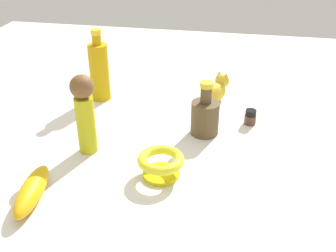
{
  "coord_description": "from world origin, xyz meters",
  "views": [
    {
      "loc": [
        0.89,
        0.17,
        0.57
      ],
      "look_at": [
        0.0,
        0.0,
        0.05
      ],
      "focal_mm": 43.46,
      "sensor_mm": 36.0,
      "label": 1
    }
  ],
  "objects_px": {
    "cat_figurine": "(216,90)",
    "person_figure_adult": "(85,111)",
    "nail_polish_jar": "(250,117)",
    "bottle_short": "(205,116)",
    "bottle_tall": "(99,70)",
    "bowl": "(161,163)",
    "banana": "(32,191)"
  },
  "relations": [
    {
      "from": "nail_polish_jar",
      "to": "bottle_short",
      "type": "xyz_separation_m",
      "value": [
        0.08,
        -0.12,
        0.03
      ]
    },
    {
      "from": "banana",
      "to": "nail_polish_jar",
      "type": "relative_size",
      "value": 4.01
    },
    {
      "from": "bottle_short",
      "to": "bottle_tall",
      "type": "bearing_deg",
      "value": -114.31
    },
    {
      "from": "banana",
      "to": "person_figure_adult",
      "type": "bearing_deg",
      "value": 159.37
    },
    {
      "from": "banana",
      "to": "bottle_tall",
      "type": "distance_m",
      "value": 0.51
    },
    {
      "from": "bottle_tall",
      "to": "bottle_short",
      "type": "relative_size",
      "value": 1.49
    },
    {
      "from": "banana",
      "to": "bottle_short",
      "type": "distance_m",
      "value": 0.48
    },
    {
      "from": "banana",
      "to": "bottle_tall",
      "type": "relative_size",
      "value": 0.77
    },
    {
      "from": "bottle_tall",
      "to": "bottle_short",
      "type": "height_order",
      "value": "bottle_tall"
    },
    {
      "from": "bowl",
      "to": "banana",
      "type": "distance_m",
      "value": 0.28
    },
    {
      "from": "bowl",
      "to": "bottle_tall",
      "type": "height_order",
      "value": "bottle_tall"
    },
    {
      "from": "bottle_tall",
      "to": "bottle_short",
      "type": "distance_m",
      "value": 0.38
    },
    {
      "from": "banana",
      "to": "bowl",
      "type": "bearing_deg",
      "value": 110.71
    },
    {
      "from": "cat_figurine",
      "to": "bottle_tall",
      "type": "distance_m",
      "value": 0.37
    },
    {
      "from": "cat_figurine",
      "to": "nail_polish_jar",
      "type": "height_order",
      "value": "cat_figurine"
    },
    {
      "from": "cat_figurine",
      "to": "banana",
      "type": "bearing_deg",
      "value": -32.07
    },
    {
      "from": "bowl",
      "to": "bottle_short",
      "type": "relative_size",
      "value": 0.71
    },
    {
      "from": "bottle_short",
      "to": "bowl",
      "type": "bearing_deg",
      "value": -19.99
    },
    {
      "from": "bottle_short",
      "to": "person_figure_adult",
      "type": "bearing_deg",
      "value": -63.33
    },
    {
      "from": "cat_figurine",
      "to": "bottle_short",
      "type": "xyz_separation_m",
      "value": [
        0.2,
        -0.01,
        0.02
      ]
    },
    {
      "from": "cat_figurine",
      "to": "nail_polish_jar",
      "type": "xyz_separation_m",
      "value": [
        0.13,
        0.11,
        -0.02
      ]
    },
    {
      "from": "bowl",
      "to": "bottle_short",
      "type": "height_order",
      "value": "bottle_short"
    },
    {
      "from": "banana",
      "to": "bottle_tall",
      "type": "bearing_deg",
      "value": 174.92
    },
    {
      "from": "banana",
      "to": "nail_polish_jar",
      "type": "distance_m",
      "value": 0.62
    },
    {
      "from": "person_figure_adult",
      "to": "bottle_short",
      "type": "bearing_deg",
      "value": 116.67
    },
    {
      "from": "cat_figurine",
      "to": "bottle_short",
      "type": "bearing_deg",
      "value": -4.1
    },
    {
      "from": "bottle_tall",
      "to": "nail_polish_jar",
      "type": "bearing_deg",
      "value": 80.19
    },
    {
      "from": "person_figure_adult",
      "to": "nail_polish_jar",
      "type": "height_order",
      "value": "person_figure_adult"
    },
    {
      "from": "cat_figurine",
      "to": "banana",
      "type": "xyz_separation_m",
      "value": [
        0.55,
        -0.34,
        -0.01
      ]
    },
    {
      "from": "person_figure_adult",
      "to": "bottle_tall",
      "type": "bearing_deg",
      "value": -167.38
    },
    {
      "from": "cat_figurine",
      "to": "person_figure_adult",
      "type": "height_order",
      "value": "person_figure_adult"
    },
    {
      "from": "nail_polish_jar",
      "to": "bottle_short",
      "type": "height_order",
      "value": "bottle_short"
    }
  ]
}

